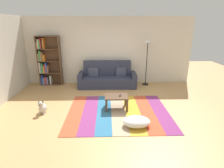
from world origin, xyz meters
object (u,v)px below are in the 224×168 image
standing_lamp (148,47)px  tv_remote (120,95)px  pouf (137,122)px  dog (42,108)px  coffee_table (116,98)px  couch (107,78)px  bookshelf (47,63)px

standing_lamp → tv_remote: size_ratio=12.37×
standing_lamp → tv_remote: standing_lamp is taller
pouf → dog: dog is taller
coffee_table → standing_lamp: standing_lamp is taller
tv_remote → pouf: bearing=-61.2°
standing_lamp → couch: bearing=-174.1°
dog → tv_remote: tv_remote is taller
couch → standing_lamp: size_ratio=1.22×
standing_lamp → tv_remote: 2.77m
coffee_table → tv_remote: 0.14m
couch → bookshelf: bookshelf is taller
couch → tv_remote: bearing=-79.7°
dog → tv_remote: 2.24m
pouf → tv_remote: tv_remote is taller
standing_lamp → tv_remote: bearing=-118.7°
pouf → tv_remote: (-0.33, 1.01, 0.29)m
couch → dog: couch is taller
bookshelf → standing_lamp: (4.01, -0.12, 0.64)m
bookshelf → dog: bookshelf is taller
coffee_table → pouf: size_ratio=1.00×
couch → dog: (-1.84, -2.28, -0.18)m
standing_lamp → bookshelf: bearing=178.3°
couch → tv_remote: couch is taller
coffee_table → tv_remote: tv_remote is taller
coffee_table → pouf: (0.45, -1.00, -0.20)m
dog → tv_remote: size_ratio=2.65×
pouf → tv_remote: bearing=108.3°
coffee_table → tv_remote: (0.11, 0.01, 0.09)m
tv_remote → bookshelf: bearing=150.6°
tv_remote → dog: bearing=-163.6°
standing_lamp → dog: bearing=-144.5°
bookshelf → coffee_table: bookshelf is taller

